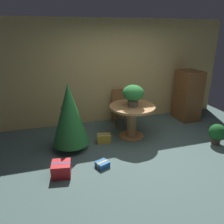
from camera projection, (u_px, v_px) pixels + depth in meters
ground_plane at (151, 160)px, 4.20m from camera, size 6.60×6.60×0.00m
back_wall_panel at (116, 72)px, 5.72m from camera, size 6.00×0.10×2.60m
round_dining_table at (132, 115)px, 4.93m from camera, size 1.02×1.02×0.75m
flower_vase at (133, 94)px, 4.72m from camera, size 0.46×0.46×0.48m
wooden_chair_far at (120, 105)px, 5.70m from camera, size 0.41×0.39×0.90m
holiday_tree at (70, 114)px, 4.34m from camera, size 0.74×0.74×1.38m
gift_box_blue at (102, 164)px, 3.96m from camera, size 0.27×0.26×0.10m
gift_box_gold at (104, 139)px, 4.80m from camera, size 0.32×0.22×0.20m
gift_box_red at (61, 169)px, 3.71m from camera, size 0.36×0.35×0.24m
wooden_cabinet at (188, 96)px, 5.94m from camera, size 0.54×0.65×1.33m
potted_plant at (217, 133)px, 4.70m from camera, size 0.35×0.35×0.45m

